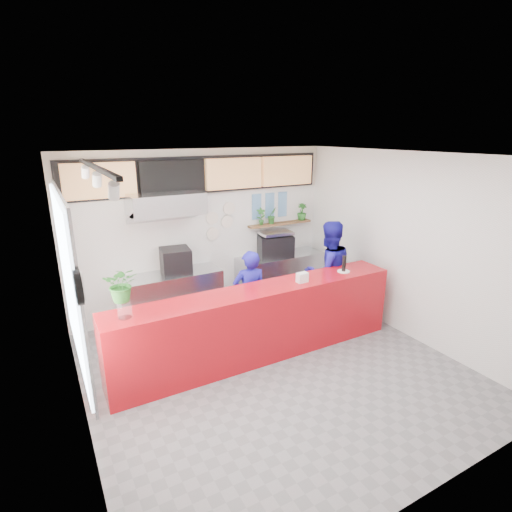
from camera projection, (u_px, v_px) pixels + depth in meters
name	position (u px, v px, depth m)	size (l,w,h in m)	color
floor	(273.00, 368.00, 5.78)	(5.00, 5.00, 0.00)	slate
ceiling	(277.00, 155.00, 4.89)	(5.00, 5.00, 0.00)	silver
wall_back	(204.00, 232.00, 7.42)	(5.00, 5.00, 0.00)	white
wall_left	(72.00, 309.00, 4.18)	(5.00, 5.00, 0.00)	white
wall_right	(406.00, 246.00, 6.49)	(5.00, 5.00, 0.00)	white
service_counter	(260.00, 323.00, 5.95)	(4.50, 0.60, 1.10)	#A70B14
cream_band	(202.00, 172.00, 7.09)	(5.00, 0.02, 0.80)	beige
prep_bench	(171.00, 298.00, 7.11)	(1.80, 0.60, 0.90)	#B2B5BA
panini_oven	(176.00, 261.00, 6.97)	(0.49, 0.49, 0.44)	black
extraction_hood	(166.00, 203.00, 6.57)	(1.20, 0.70, 0.35)	#B2B5BA
hood_lip	(166.00, 215.00, 6.63)	(1.20, 0.70, 0.08)	#B2B5BA
right_bench	(280.00, 276.00, 8.18)	(1.80, 0.60, 0.90)	#B2B5BA
espresso_machine	(275.00, 246.00, 7.92)	(0.66, 0.47, 0.42)	black
espresso_tray	(276.00, 233.00, 7.84)	(0.62, 0.43, 0.06)	#B9BAC0
herb_shelf	(280.00, 224.00, 8.08)	(1.40, 0.18, 0.04)	brown
menu_board_far_left	(100.00, 181.00, 6.20)	(1.10, 0.10, 0.55)	tan
menu_board_mid_left	(172.00, 177.00, 6.74)	(1.10, 0.10, 0.55)	black
menu_board_mid_right	(234.00, 173.00, 7.27)	(1.10, 0.10, 0.55)	tan
menu_board_far_right	(287.00, 171.00, 7.81)	(1.10, 0.10, 0.55)	tan
soffit	(203.00, 175.00, 7.08)	(4.80, 0.04, 0.65)	black
window_pane	(69.00, 282.00, 4.38)	(0.04, 2.20, 1.90)	silver
window_frame	(71.00, 281.00, 4.39)	(0.03, 2.30, 2.00)	#B2B5BA
wall_clock_rim	(78.00, 288.00, 3.28)	(0.30, 0.30, 0.05)	black
wall_clock_face	(82.00, 287.00, 3.29)	(0.26, 0.26, 0.02)	white
track_rail	(96.00, 167.00, 3.93)	(0.05, 2.40, 0.04)	black
dec_plate_a	(212.00, 218.00, 7.39)	(0.24, 0.24, 0.03)	silver
dec_plate_b	(227.00, 222.00, 7.56)	(0.24, 0.24, 0.03)	silver
dec_plate_c	(213.00, 234.00, 7.48)	(0.24, 0.24, 0.03)	silver
dec_plate_d	(229.00, 208.00, 7.51)	(0.24, 0.24, 0.03)	silver
photo_frame_a	(257.00, 200.00, 7.77)	(0.20, 0.02, 0.25)	#598CBF
photo_frame_b	(270.00, 199.00, 7.90)	(0.20, 0.02, 0.25)	#598CBF
photo_frame_c	(283.00, 198.00, 8.04)	(0.20, 0.02, 0.25)	#598CBF
photo_frame_d	(257.00, 213.00, 7.84)	(0.20, 0.02, 0.25)	#598CBF
photo_frame_e	(270.00, 212.00, 7.98)	(0.20, 0.02, 0.25)	#598CBF
photo_frame_f	(282.00, 210.00, 8.12)	(0.20, 0.02, 0.25)	#598CBF
staff_center	(250.00, 296.00, 6.40)	(0.55, 0.36, 1.51)	#191591
staff_right	(328.00, 272.00, 7.04)	(0.89, 0.69, 1.83)	#191591
herb_a	(261.00, 216.00, 7.82)	(0.18, 0.12, 0.34)	#276925
herb_b	(272.00, 215.00, 7.93)	(0.18, 0.15, 0.33)	#276925
herb_d	(302.00, 212.00, 8.27)	(0.19, 0.17, 0.34)	#276925
glass_vase	(124.00, 310.00, 4.86)	(0.17, 0.17, 0.21)	white
basil_vase	(122.00, 284.00, 4.76)	(0.40, 0.34, 0.44)	#276925
napkin_holder	(302.00, 278.00, 6.02)	(0.17, 0.11, 0.15)	white
white_plate	(343.00, 271.00, 6.48)	(0.20, 0.20, 0.01)	white
pepper_mill	(344.00, 263.00, 6.44)	(0.06, 0.06, 0.26)	black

